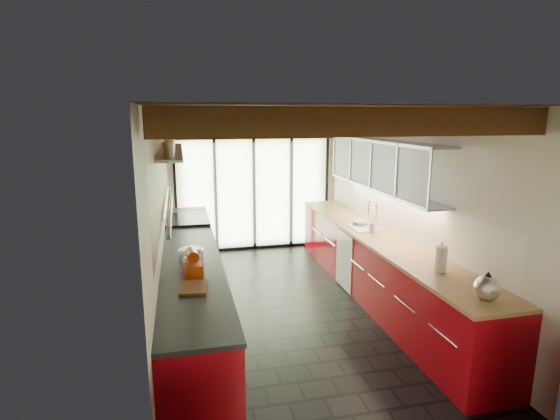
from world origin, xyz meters
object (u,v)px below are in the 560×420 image
Objects in this scene: soap_bottle at (374,226)px; kettle at (487,286)px; stand_mixer at (192,264)px; bowl at (360,222)px; paper_towel at (441,259)px.

kettle is at bearing -90.00° from soap_bottle.
stand_mixer is 1.66× the size of soap_bottle.
soap_bottle is (2.54, 1.13, -0.01)m from stand_mixer.
kettle is 1.62× the size of soap_bottle.
stand_mixer is at bearing -156.02° from soap_bottle.
kettle is (2.54, -1.21, 0.01)m from stand_mixer.
soap_bottle is at bearing -90.00° from bowl.
kettle reaches higher than bowl.
paper_towel reaches higher than bowl.
bowl is (0.00, 2.10, -0.11)m from paper_towel.
paper_towel reaches higher than soap_bottle.
soap_bottle is at bearing 23.98° from stand_mixer.
stand_mixer is at bearing 168.88° from paper_towel.
paper_towel is 2.10m from bowl.
paper_towel reaches higher than kettle.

